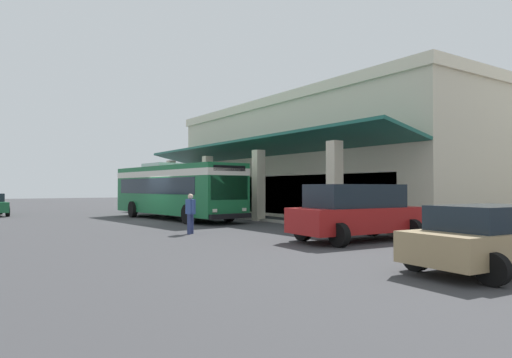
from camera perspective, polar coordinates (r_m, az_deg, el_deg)
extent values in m
plane|color=#38383A|center=(29.72, 1.70, -4.67)|extent=(120.00, 120.00, 0.00)
cube|color=#9E998E|center=(27.97, -3.01, -4.77)|extent=(29.07, 0.50, 0.12)
cube|color=beige|center=(34.01, 11.12, 1.88)|extent=(24.23, 13.79, 7.22)
cube|color=beige|center=(34.43, 11.10, 8.39)|extent=(24.53, 14.09, 0.60)
cube|color=beige|center=(35.94, -10.70, -0.87)|extent=(0.55, 0.55, 3.97)
cube|color=beige|center=(30.49, -6.15, -0.85)|extent=(0.55, 0.55, 3.97)
cube|color=beige|center=(25.30, 0.32, -0.80)|extent=(0.55, 0.55, 3.97)
cube|color=beige|center=(20.60, 9.91, -0.73)|extent=(0.55, 0.55, 3.97)
cube|color=#19594C|center=(28.66, -0.94, 3.84)|extent=(24.23, 3.16, 0.82)
cube|color=#19232D|center=(29.49, 1.73, -1.98)|extent=(20.35, 0.08, 2.40)
cube|color=#196638|center=(26.96, -10.18, -1.36)|extent=(11.18, 3.46, 2.75)
cube|color=silver|center=(26.97, -10.18, 0.61)|extent=(11.20, 3.48, 0.36)
cube|color=#19232D|center=(27.22, -10.49, -0.88)|extent=(9.42, 3.35, 0.90)
cube|color=#19232D|center=(22.33, -3.39, -1.11)|extent=(0.25, 2.24, 1.20)
cube|color=black|center=(22.34, -3.38, 1.38)|extent=(0.22, 1.94, 0.28)
cube|color=black|center=(22.26, -3.20, -4.72)|extent=(0.40, 2.46, 0.24)
cube|color=silver|center=(22.84, -1.50, -3.87)|extent=(0.08, 0.24, 0.16)
cube|color=silver|center=(21.80, -5.23, -4.00)|extent=(0.08, 0.24, 0.16)
cube|color=silver|center=(28.32, -11.64, 1.69)|extent=(2.54, 1.98, 0.24)
cylinder|color=black|center=(24.60, -3.48, -4.25)|extent=(1.00, 0.30, 1.00)
cylinder|color=black|center=(23.21, -8.62, -4.43)|extent=(1.00, 0.30, 1.00)
cylinder|color=black|center=(30.31, -10.89, -3.64)|extent=(1.00, 0.30, 1.00)
cylinder|color=black|center=(29.19, -15.32, -3.72)|extent=(1.00, 0.30, 1.00)
cylinder|color=black|center=(32.99, -28.89, -3.63)|extent=(0.64, 0.22, 0.64)
cylinder|color=black|center=(35.95, -29.57, -3.40)|extent=(0.64, 0.22, 0.64)
cube|color=#9E845B|center=(11.42, 28.00, -7.30)|extent=(2.14, 4.53, 0.66)
cube|color=#19232D|center=(11.20, 27.42, -4.35)|extent=(1.77, 2.58, 0.54)
cylinder|color=black|center=(13.18, 28.18, -7.67)|extent=(0.64, 0.22, 0.64)
cylinder|color=black|center=(10.79, 19.59, -9.24)|extent=(0.64, 0.22, 0.64)
cylinder|color=black|center=(9.73, 27.78, -10.08)|extent=(0.64, 0.22, 0.64)
cube|color=maroon|center=(16.14, 12.68, -5.01)|extent=(2.33, 4.94, 0.84)
cube|color=#19232D|center=(16.03, 12.41, -2.10)|extent=(1.97, 3.39, 0.80)
cylinder|color=black|center=(17.99, 14.45, -5.77)|extent=(0.76, 0.26, 0.76)
cylinder|color=black|center=(16.65, 19.15, -6.13)|extent=(0.76, 0.26, 0.76)
cylinder|color=black|center=(15.90, 5.92, -6.42)|extent=(0.76, 0.26, 0.76)
cylinder|color=black|center=(14.37, 10.47, -6.99)|extent=(0.76, 0.26, 0.76)
cylinder|color=navy|center=(18.20, -8.44, -5.69)|extent=(0.16, 0.16, 0.80)
cylinder|color=navy|center=(18.43, -8.14, -5.63)|extent=(0.16, 0.16, 0.80)
cube|color=#334C8C|center=(18.27, -8.28, -3.48)|extent=(0.47, 0.23, 0.60)
sphere|color=beige|center=(18.26, -8.28, -2.21)|extent=(0.22, 0.22, 0.22)
cylinder|color=#334C8C|center=(18.00, -8.01, -3.42)|extent=(0.09, 0.09, 0.54)
cylinder|color=#334C8C|center=(18.54, -8.55, -3.35)|extent=(0.09, 0.09, 0.54)
cube|color=gray|center=(35.55, -8.42, -3.63)|extent=(0.92, 0.92, 0.55)
cylinder|color=#332319|center=(35.54, -8.41, -3.17)|extent=(0.78, 0.78, 0.02)
cylinder|color=brown|center=(35.52, -8.41, -1.43)|extent=(0.16, 0.16, 2.18)
ellipsoid|color=#195123|center=(35.16, -8.22, 0.72)|extent=(0.81, 0.34, 0.15)
ellipsoid|color=#195123|center=(35.47, -7.72, 0.55)|extent=(0.66, 0.82, 0.16)
ellipsoid|color=#195123|center=(36.03, -8.29, 0.59)|extent=(0.96, 0.74, 0.16)
ellipsoid|color=#195123|center=(35.83, -9.12, 0.62)|extent=(1.03, 0.73, 0.16)
ellipsoid|color=#195123|center=(35.19, -9.02, 0.68)|extent=(0.50, 1.04, 0.18)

